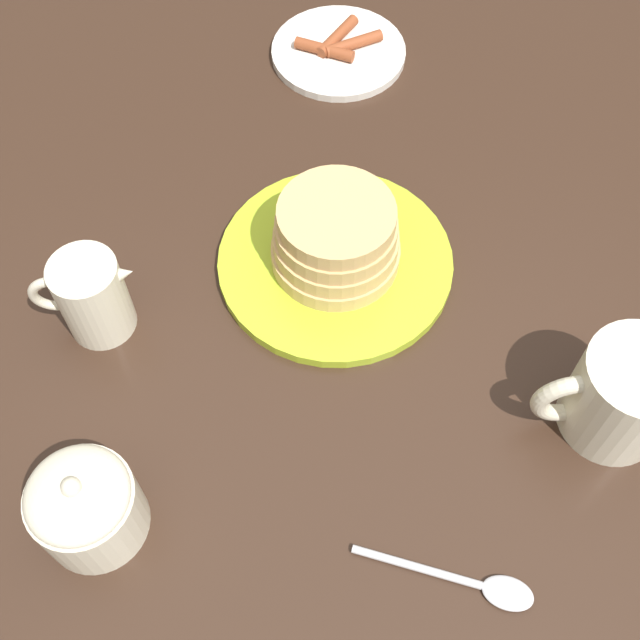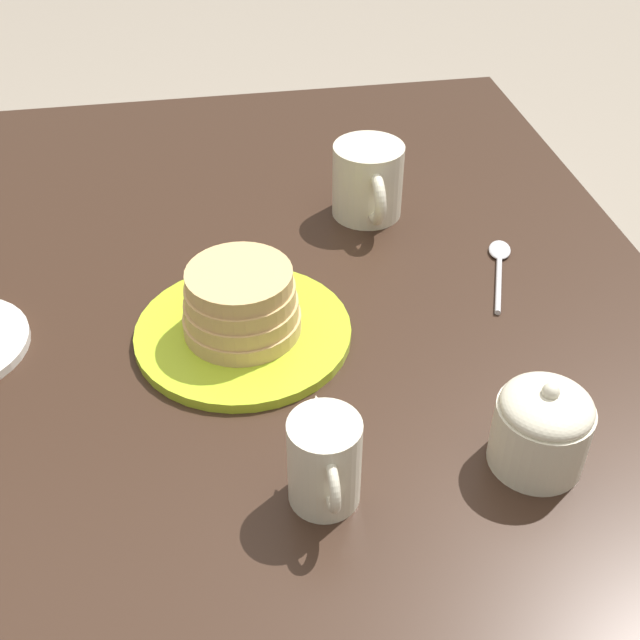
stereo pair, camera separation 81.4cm
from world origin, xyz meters
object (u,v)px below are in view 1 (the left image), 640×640
(coffee_mug, at_px, (621,395))
(pancake_plate, at_px, (336,247))
(side_plate_bacon, at_px, (338,51))
(spoon, at_px, (475,584))
(sugar_bowl, at_px, (86,506))
(creamer_pitcher, at_px, (93,296))

(coffee_mug, bearing_deg, pancake_plate, -39.78)
(pancake_plate, distance_m, side_plate_bacon, 0.32)
(pancake_plate, distance_m, spoon, 0.34)
(side_plate_bacon, bearing_deg, sugar_bowl, 65.56)
(coffee_mug, height_order, sugar_bowl, coffee_mug)
(pancake_plate, xyz_separation_m, coffee_mug, (-0.23, 0.19, 0.02))
(coffee_mug, bearing_deg, sugar_bowl, 7.57)
(sugar_bowl, bearing_deg, side_plate_bacon, -114.44)
(side_plate_bacon, relative_size, coffee_mug, 1.28)
(pancake_plate, distance_m, sugar_bowl, 0.34)
(side_plate_bacon, xyz_separation_m, sugar_bowl, (0.26, 0.57, 0.04))
(pancake_plate, xyz_separation_m, spoon, (-0.09, 0.33, -0.03))
(side_plate_bacon, height_order, coffee_mug, coffee_mug)
(side_plate_bacon, bearing_deg, creamer_pitcher, 54.08)
(pancake_plate, relative_size, side_plate_bacon, 1.45)
(pancake_plate, xyz_separation_m, sugar_bowl, (0.23, 0.25, 0.01))
(creamer_pitcher, relative_size, spoon, 0.71)
(pancake_plate, height_order, sugar_bowl, sugar_bowl)
(coffee_mug, bearing_deg, side_plate_bacon, -68.75)
(side_plate_bacon, distance_m, spoon, 0.65)
(side_plate_bacon, height_order, sugar_bowl, sugar_bowl)
(creamer_pitcher, bearing_deg, side_plate_bacon, -125.92)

